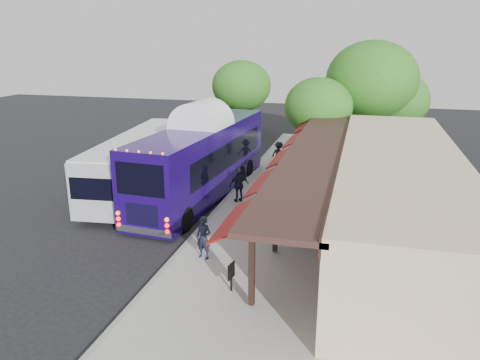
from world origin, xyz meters
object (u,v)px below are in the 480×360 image
Objects in this scene: coach_bus at (202,156)px; city_bus at (141,161)px; ped_d at (279,154)px; ped_a at (204,238)px; sign_board at (231,272)px; ped_c at (239,185)px; ped_b at (294,178)px.

city_bus is at bearing -175.14° from coach_bus.
city_bus is 9.32m from ped_d.
city_bus is (-3.63, -0.03, -0.48)m from coach_bus.
coach_bus is at bearing 121.79° from ped_a.
ped_d is 1.64× the size of sign_board.
city_bus is at bearing 140.72° from sign_board.
sign_board is at bearing 63.58° from ped_c.
ped_b is 1.03× the size of ped_d.
coach_bus reaches higher than ped_b.
coach_bus is at bearing -5.50° from city_bus.
ped_a is 0.99× the size of ped_b.
city_bus reaches higher than ped_a.
ped_b is at bearing 98.44° from sign_board.
ped_d reaches higher than sign_board.
ped_c is (-2.57, -2.05, 0.04)m from ped_b.
ped_a is 8.99m from ped_b.
ped_b is 0.95× the size of ped_c.
ped_c is 1.08× the size of ped_d.
ped_b reaches higher than ped_d.
city_bus reaches higher than ped_d.
ped_d is at bearing 100.90° from ped_a.
ped_b is at bearing 88.31° from ped_a.
ped_d is at bearing 69.12° from coach_bus.
city_bus is 9.83m from ped_a.
city_bus reaches higher than ped_c.
coach_bus is 7.70× the size of ped_a.
ped_b is 3.29m from ped_c.
ped_d is (3.03, 6.44, -1.23)m from coach_bus.
ped_a is (6.28, -7.53, -0.74)m from city_bus.
ped_b is at bearing 178.98° from ped_c.
ped_a is at bearing -66.32° from coach_bus.
coach_bus is at bearing 125.31° from sign_board.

